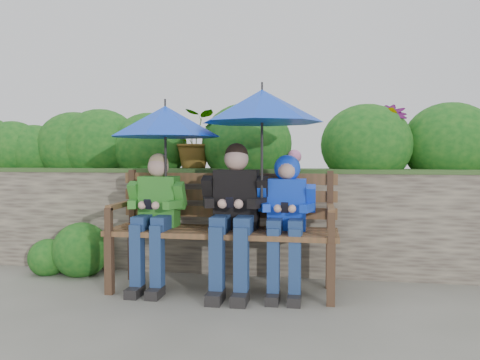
% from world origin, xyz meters
% --- Properties ---
extents(ground, '(60.00, 60.00, 0.00)m').
position_xyz_m(ground, '(0.00, 0.00, 0.00)').
color(ground, '#5E5E53').
rests_on(ground, ground).
extents(garden_backdrop, '(8.00, 2.87, 1.75)m').
position_xyz_m(garden_backdrop, '(-0.06, 1.57, 0.65)').
color(garden_backdrop, '#4F463E').
rests_on(garden_backdrop, ground).
extents(park_bench, '(1.95, 0.57, 1.03)m').
position_xyz_m(park_bench, '(-0.14, 0.10, 0.58)').
color(park_bench, '#422D1F').
rests_on(park_bench, ground).
extents(boy_left, '(0.50, 0.57, 1.18)m').
position_xyz_m(boy_left, '(-0.73, 0.00, 0.67)').
color(boy_left, '#247A29').
rests_on(boy_left, ground).
extents(boy_middle, '(0.56, 0.65, 1.27)m').
position_xyz_m(boy_middle, '(-0.03, -0.01, 0.71)').
color(boy_middle, black).
rests_on(boy_middle, ground).
extents(boy_right, '(0.48, 0.58, 1.17)m').
position_xyz_m(boy_right, '(0.40, 0.02, 0.71)').
color(boy_right, '#0735CB').
rests_on(boy_right, ground).
extents(umbrella_left, '(0.97, 0.97, 0.90)m').
position_xyz_m(umbrella_left, '(-0.65, 0.04, 1.45)').
color(umbrella_left, '#0A37C8').
rests_on(umbrella_left, ground).
extents(umbrella_right, '(1.00, 1.00, 0.99)m').
position_xyz_m(umbrella_right, '(0.20, -0.02, 1.57)').
color(umbrella_right, '#0A37C8').
rests_on(umbrella_right, ground).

